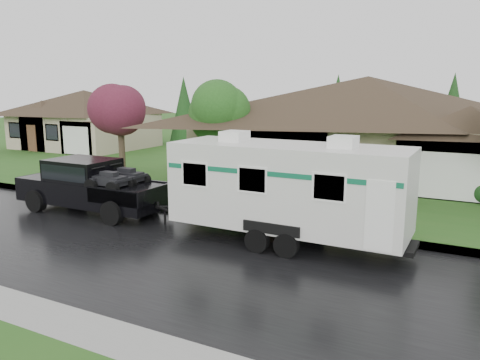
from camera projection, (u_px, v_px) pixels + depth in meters
name	position (u px, v px, depth m)	size (l,w,h in m)	color
ground	(211.00, 237.00, 16.12)	(140.00, 140.00, 0.00)	#27561B
road	(177.00, 255.00, 14.38)	(140.00, 8.00, 0.01)	black
curb	(241.00, 220.00, 18.07)	(140.00, 0.50, 0.15)	gray
lawn	(335.00, 170.00, 29.16)	(140.00, 26.00, 0.15)	#27561B
house_main	(371.00, 115.00, 26.44)	(19.44, 10.80, 6.90)	#9B8F69
house_far	(86.00, 114.00, 39.24)	(10.80, 8.64, 5.80)	tan
tree_left_green	(221.00, 112.00, 23.69)	(3.25, 3.25, 5.37)	#382B1E
tree_red	(120.00, 112.00, 27.41)	(3.08, 3.08, 5.10)	#382B1E
shrub_row	(342.00, 179.00, 23.18)	(13.60, 1.00, 1.00)	#143814
pickup_truck	(89.00, 184.00, 19.35)	(6.58, 2.50, 2.19)	black
travel_trailer	(288.00, 186.00, 15.20)	(8.12, 2.85, 3.64)	silver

